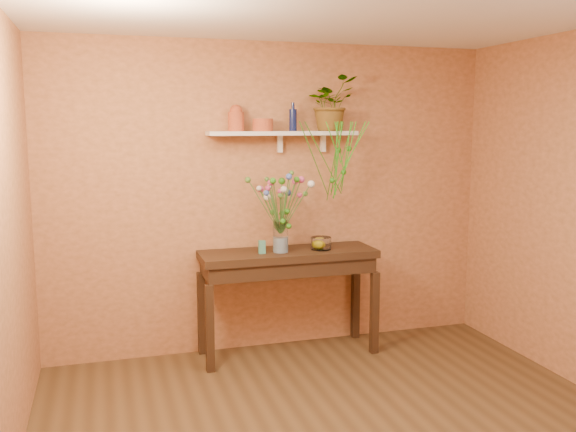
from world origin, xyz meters
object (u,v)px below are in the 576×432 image
(spider_plant, at_px, (330,104))
(blue_bottle, at_px, (293,119))
(glass_bowl, at_px, (321,244))
(sideboard, at_px, (288,266))
(terracotta_jug, at_px, (236,118))
(glass_vase, at_px, (281,239))
(bouquet, at_px, (282,194))

(spider_plant, bearing_deg, blue_bottle, 174.50)
(blue_bottle, bearing_deg, glass_bowl, -40.96)
(blue_bottle, height_order, glass_bowl, blue_bottle)
(sideboard, height_order, terracotta_jug, terracotta_jug)
(glass_vase, distance_m, glass_bowl, 0.38)
(spider_plant, bearing_deg, sideboard, -164.98)
(blue_bottle, bearing_deg, glass_vase, -131.54)
(terracotta_jug, bearing_deg, blue_bottle, -1.75)
(sideboard, bearing_deg, spider_plant, 15.02)
(terracotta_jug, bearing_deg, spider_plant, -3.25)
(bouquet, bearing_deg, glass_bowl, 3.16)
(glass_vase, xyz_separation_m, glass_bowl, (0.37, 0.01, -0.07))
(terracotta_jug, distance_m, glass_vase, 1.08)
(terracotta_jug, distance_m, spider_plant, 0.84)
(spider_plant, relative_size, bouquet, 0.88)
(terracotta_jug, height_order, bouquet, terracotta_jug)
(spider_plant, relative_size, glass_bowl, 2.66)
(spider_plant, distance_m, bouquet, 0.91)
(sideboard, bearing_deg, blue_bottle, 58.81)
(spider_plant, height_order, glass_bowl, spider_plant)
(blue_bottle, bearing_deg, sideboard, -121.19)
(glass_vase, bearing_deg, terracotta_jug, 148.12)
(terracotta_jug, bearing_deg, bouquet, -31.95)
(blue_bottle, distance_m, spider_plant, 0.36)
(blue_bottle, height_order, glass_vase, blue_bottle)
(sideboard, distance_m, glass_bowl, 0.34)
(sideboard, distance_m, glass_vase, 0.27)
(glass_bowl, bearing_deg, terracotta_jug, 164.77)
(blue_bottle, height_order, spider_plant, spider_plant)
(terracotta_jug, relative_size, glass_vase, 0.82)
(blue_bottle, distance_m, glass_bowl, 1.10)
(glass_vase, height_order, glass_bowl, glass_vase)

